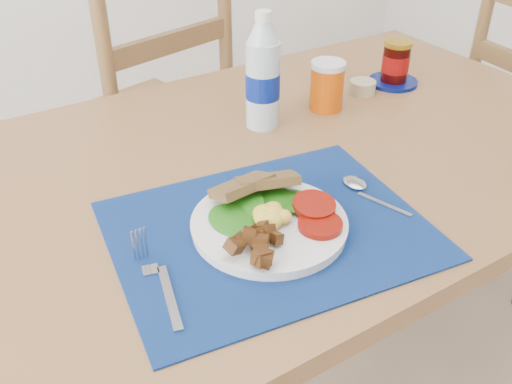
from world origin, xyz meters
TOP-DOWN VIEW (x-y plane):
  - table at (0.00, 0.20)m, footprint 1.40×0.90m
  - chair_far at (-0.03, 0.92)m, footprint 0.56×0.54m
  - placemat at (-0.20, -0.00)m, footprint 0.55×0.46m
  - breakfast_plate at (-0.21, -0.01)m, footprint 0.25×0.25m
  - fork at (-0.41, -0.02)m, footprint 0.05×0.19m
  - spoon at (0.00, -0.00)m, footprint 0.04×0.16m
  - water_bottle at (-0.00, 0.32)m, footprint 0.07×0.07m
  - juice_glass at (0.16, 0.32)m, footprint 0.08×0.08m
  - ramekin at (0.29, 0.34)m, footprint 0.06×0.06m
  - jam_on_saucer at (0.40, 0.34)m, footprint 0.12×0.12m

SIDE VIEW (x-z plane):
  - chair_far at x=-0.03m, z-range -0.01..1.26m
  - table at x=0.00m, z-range 0.29..1.04m
  - placemat at x=-0.20m, z-range 0.75..0.75m
  - fork at x=-0.41m, z-range 0.75..0.76m
  - spoon at x=0.00m, z-range 0.75..0.76m
  - ramekin at x=0.29m, z-range 0.75..0.78m
  - breakfast_plate at x=-0.21m, z-range 0.74..0.80m
  - jam_on_saucer at x=0.40m, z-range 0.74..0.85m
  - juice_glass at x=0.16m, z-range 0.75..0.85m
  - water_bottle at x=0.00m, z-range 0.74..0.98m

